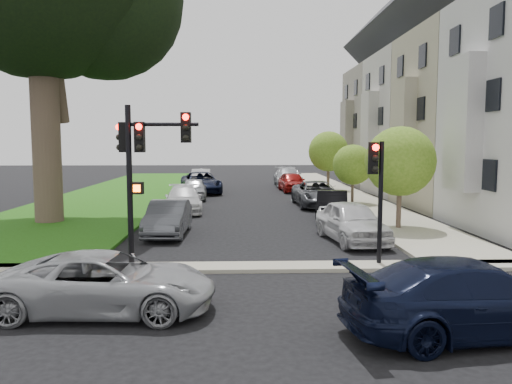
{
  "coord_description": "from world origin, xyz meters",
  "views": [
    {
      "loc": [
        -0.58,
        -12.46,
        3.74
      ],
      "look_at": [
        0.0,
        5.0,
        2.0
      ],
      "focal_mm": 35.0,
      "sensor_mm": 36.0,
      "label": 1
    }
  ],
  "objects_px": {
    "car_parked_0": "(352,221)",
    "car_parked_1": "(332,205)",
    "small_tree_a": "(400,161)",
    "small_tree_b": "(353,165)",
    "car_parked_2": "(317,194)",
    "car_parked_4": "(288,177)",
    "traffic_signal_secondary": "(377,180)",
    "traffic_signal_main": "(142,157)",
    "car_parked_9": "(201,178)",
    "car_parked_5": "(168,218)",
    "car_parked_3": "(292,182)",
    "car_parked_6": "(183,199)",
    "car_parked_8": "(201,183)",
    "car_parked_7": "(194,189)",
    "car_cross_near": "(107,283)",
    "car_cross_far": "(472,298)",
    "small_tree_c": "(328,151)"
  },
  "relations": [
    {
      "from": "small_tree_b",
      "to": "car_parked_9",
      "type": "relative_size",
      "value": 0.82
    },
    {
      "from": "car_cross_near",
      "to": "car_parked_2",
      "type": "distance_m",
      "value": 19.57
    },
    {
      "from": "traffic_signal_main",
      "to": "car_cross_far",
      "type": "distance_m",
      "value": 9.49
    },
    {
      "from": "car_parked_0",
      "to": "car_parked_1",
      "type": "relative_size",
      "value": 1.08
    },
    {
      "from": "car_cross_near",
      "to": "traffic_signal_main",
      "type": "bearing_deg",
      "value": 1.0
    },
    {
      "from": "car_parked_3",
      "to": "car_parked_4",
      "type": "relative_size",
      "value": 0.8
    },
    {
      "from": "car_parked_2",
      "to": "car_parked_6",
      "type": "height_order",
      "value": "car_parked_2"
    },
    {
      "from": "car_cross_far",
      "to": "car_parked_0",
      "type": "height_order",
      "value": "car_parked_0"
    },
    {
      "from": "small_tree_a",
      "to": "car_parked_9",
      "type": "xyz_separation_m",
      "value": [
        -10.06,
        21.5,
        -2.21
      ]
    },
    {
      "from": "car_parked_3",
      "to": "car_parked_5",
      "type": "bearing_deg",
      "value": -115.26
    },
    {
      "from": "car_parked_2",
      "to": "car_parked_6",
      "type": "relative_size",
      "value": 1.11
    },
    {
      "from": "small_tree_b",
      "to": "car_parked_1",
      "type": "bearing_deg",
      "value": -112.04
    },
    {
      "from": "traffic_signal_main",
      "to": "car_parked_2",
      "type": "xyz_separation_m",
      "value": [
        7.38,
        14.22,
        -2.59
      ]
    },
    {
      "from": "small_tree_c",
      "to": "car_parked_5",
      "type": "distance_m",
      "value": 20.43
    },
    {
      "from": "car_cross_near",
      "to": "car_parked_8",
      "type": "relative_size",
      "value": 0.85
    },
    {
      "from": "traffic_signal_main",
      "to": "car_parked_9",
      "type": "relative_size",
      "value": 1.09
    },
    {
      "from": "small_tree_b",
      "to": "car_parked_8",
      "type": "xyz_separation_m",
      "value": [
        -9.63,
        7.26,
        -1.63
      ]
    },
    {
      "from": "small_tree_a",
      "to": "small_tree_b",
      "type": "xyz_separation_m",
      "value": [
        -0.0,
        8.74,
        -0.53
      ]
    },
    {
      "from": "car_parked_1",
      "to": "traffic_signal_secondary",
      "type": "bearing_deg",
      "value": -81.66
    },
    {
      "from": "small_tree_a",
      "to": "car_parked_5",
      "type": "distance_m",
      "value": 9.96
    },
    {
      "from": "car_parked_2",
      "to": "car_parked_9",
      "type": "height_order",
      "value": "car_parked_2"
    },
    {
      "from": "small_tree_a",
      "to": "car_parked_4",
      "type": "bearing_deg",
      "value": 96.88
    },
    {
      "from": "small_tree_c",
      "to": "car_cross_near",
      "type": "bearing_deg",
      "value": -109.78
    },
    {
      "from": "small_tree_c",
      "to": "traffic_signal_main",
      "type": "bearing_deg",
      "value": -112.56
    },
    {
      "from": "traffic_signal_main",
      "to": "car_parked_7",
      "type": "height_order",
      "value": "traffic_signal_main"
    },
    {
      "from": "car_cross_near",
      "to": "car_parked_4",
      "type": "xyz_separation_m",
      "value": [
        7.08,
        31.85,
        0.13
      ]
    },
    {
      "from": "car_cross_far",
      "to": "traffic_signal_secondary",
      "type": "bearing_deg",
      "value": -3.47
    },
    {
      "from": "traffic_signal_secondary",
      "to": "car_parked_1",
      "type": "distance_m",
      "value": 9.53
    },
    {
      "from": "traffic_signal_secondary",
      "to": "car_parked_6",
      "type": "relative_size",
      "value": 0.79
    },
    {
      "from": "car_parked_0",
      "to": "car_parked_7",
      "type": "bearing_deg",
      "value": 109.14
    },
    {
      "from": "small_tree_a",
      "to": "car_parked_2",
      "type": "distance_m",
      "value": 8.67
    },
    {
      "from": "car_parked_8",
      "to": "traffic_signal_main",
      "type": "bearing_deg",
      "value": -101.55
    },
    {
      "from": "car_parked_9",
      "to": "car_parked_6",
      "type": "bearing_deg",
      "value": -90.18
    },
    {
      "from": "traffic_signal_secondary",
      "to": "car_parked_7",
      "type": "xyz_separation_m",
      "value": [
        -7.09,
        18.14,
        -1.94
      ]
    },
    {
      "from": "car_parked_2",
      "to": "car_parked_4",
      "type": "height_order",
      "value": "car_parked_4"
    },
    {
      "from": "traffic_signal_main",
      "to": "car_parked_8",
      "type": "distance_m",
      "value": 22.29
    },
    {
      "from": "car_parked_5",
      "to": "traffic_signal_main",
      "type": "bearing_deg",
      "value": -88.72
    },
    {
      "from": "traffic_signal_main",
      "to": "traffic_signal_secondary",
      "type": "height_order",
      "value": "traffic_signal_main"
    },
    {
      "from": "car_parked_2",
      "to": "traffic_signal_secondary",
      "type": "bearing_deg",
      "value": -93.72
    },
    {
      "from": "small_tree_b",
      "to": "car_parked_3",
      "type": "xyz_separation_m",
      "value": [
        -2.77,
        8.14,
        -1.66
      ]
    },
    {
      "from": "car_parked_1",
      "to": "car_parked_4",
      "type": "relative_size",
      "value": 0.76
    },
    {
      "from": "car_cross_near",
      "to": "car_parked_6",
      "type": "bearing_deg",
      "value": 2.72
    },
    {
      "from": "car_parked_1",
      "to": "car_parked_3",
      "type": "distance_m",
      "value": 13.76
    },
    {
      "from": "small_tree_b",
      "to": "car_parked_8",
      "type": "height_order",
      "value": "small_tree_b"
    },
    {
      "from": "traffic_signal_secondary",
      "to": "car_parked_0",
      "type": "xyz_separation_m",
      "value": [
        0.15,
        3.83,
        -1.87
      ]
    },
    {
      "from": "car_parked_1",
      "to": "car_cross_near",
      "type": "bearing_deg",
      "value": -108.57
    },
    {
      "from": "car_cross_far",
      "to": "car_parked_1",
      "type": "distance_m",
      "value": 14.7
    },
    {
      "from": "small_tree_a",
      "to": "car_cross_near",
      "type": "xyz_separation_m",
      "value": [
        -9.72,
        -10.0,
        -2.28
      ]
    },
    {
      "from": "car_parked_1",
      "to": "car_parked_7",
      "type": "relative_size",
      "value": 1.03
    },
    {
      "from": "car_parked_1",
      "to": "car_parked_6",
      "type": "distance_m",
      "value": 8.03
    }
  ]
}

